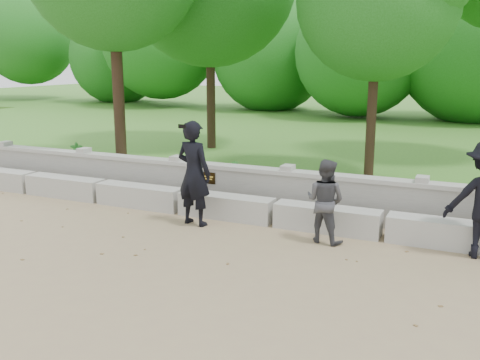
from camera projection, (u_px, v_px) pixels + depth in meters
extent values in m
plane|color=#8F7C57|center=(125.00, 240.00, 9.08)|extent=(80.00, 80.00, 0.00)
cube|color=#3C6B27|center=(334.00, 133.00, 21.50)|extent=(40.00, 22.00, 0.25)
cube|color=#B4B1AA|center=(0.00, 179.00, 12.73)|extent=(1.90, 0.45, 0.45)
cube|color=#B4B1AA|center=(65.00, 187.00, 11.93)|extent=(1.90, 0.45, 0.45)
cube|color=#B4B1AA|center=(140.00, 196.00, 11.12)|extent=(1.90, 0.45, 0.45)
cube|color=#B4B1AA|center=(226.00, 207.00, 10.32)|extent=(1.90, 0.45, 0.45)
cube|color=#B4B1AA|center=(327.00, 219.00, 9.51)|extent=(1.90, 0.45, 0.45)
cube|color=#B4B1AA|center=(447.00, 234.00, 8.71)|extent=(1.90, 0.45, 0.45)
cube|color=#A9A7A0|center=(198.00, 185.00, 11.30)|extent=(12.50, 0.25, 0.82)
cube|color=#B4B1AA|center=(198.00, 164.00, 11.20)|extent=(12.50, 0.35, 0.08)
cube|color=black|center=(207.00, 178.00, 11.01)|extent=(0.36, 0.02, 0.24)
imported|color=black|center=(194.00, 173.00, 9.76)|extent=(0.77, 0.57, 1.94)
cube|color=black|center=(182.00, 126.00, 9.22)|extent=(0.14, 0.04, 0.07)
imported|color=#3B3B40|center=(325.00, 201.00, 8.87)|extent=(0.78, 0.66, 1.41)
cylinder|color=#382619|center=(118.00, 86.00, 13.45)|extent=(0.29, 0.29, 4.22)
cylinder|color=#382619|center=(211.00, 83.00, 16.70)|extent=(0.28, 0.28, 4.10)
cylinder|color=#382619|center=(372.00, 107.00, 12.44)|extent=(0.23, 0.23, 3.34)
imported|color=#2C7828|center=(77.00, 154.00, 14.11)|extent=(0.37, 0.40, 0.62)
imported|color=#2C7828|center=(233.00, 175.00, 11.70)|extent=(0.40, 0.41, 0.58)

